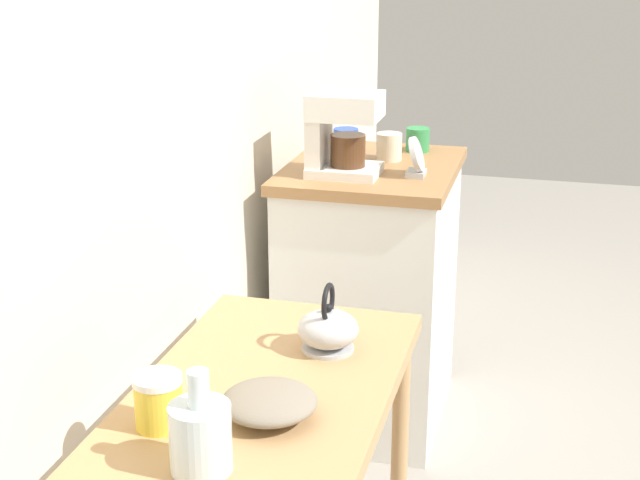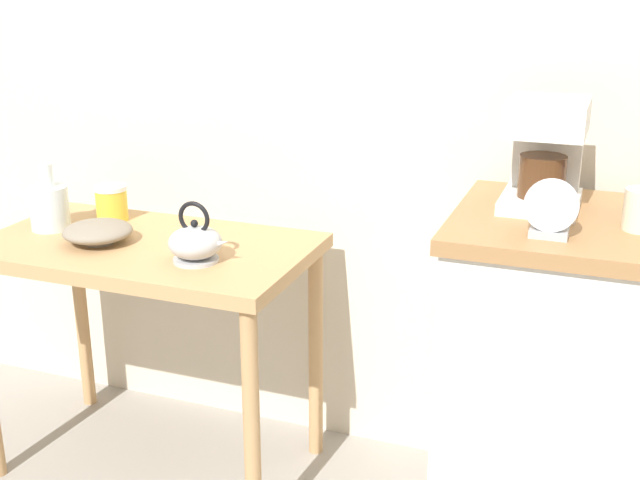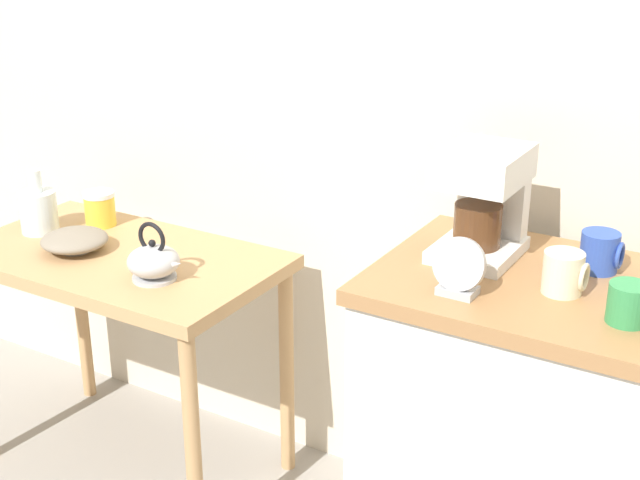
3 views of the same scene
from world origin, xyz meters
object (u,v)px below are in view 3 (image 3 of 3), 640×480
Objects in this scene: glass_carafe_vase at (38,210)px; canister_enamel at (100,208)px; teakettle at (154,261)px; bowl_stoneware at (75,240)px; mug_blue at (600,252)px; mug_tall_green at (629,304)px; coffee_maker at (484,196)px; table_clock at (459,270)px; mug_small_cream at (564,273)px.

canister_enamel is at bearing 48.54° from glass_carafe_vase.
bowl_stoneware is at bearing 173.72° from teakettle.
mug_blue reaches higher than bowl_stoneware.
glass_carafe_vase is (-0.21, 0.06, 0.04)m from bowl_stoneware.
canister_enamel is 1.23× the size of mug_tall_green.
teakettle reaches higher than bowl_stoneware.
coffee_maker reaches higher than canister_enamel.
canister_enamel is 0.87× the size of table_clock.
bowl_stoneware is 1.58m from mug_tall_green.
mug_tall_green is at bearing -1.54° from bowl_stoneware.
teakettle is at bearing -6.28° from bowl_stoneware.
mug_blue is at bearing 4.31° from glass_carafe_vase.
teakettle is 1.96× the size of mug_tall_green.
bowl_stoneware is 0.98× the size of glass_carafe_vase.
mug_blue is 1.04× the size of mug_tall_green.
glass_carafe_vase is at bearing 173.87° from table_clock.
mug_blue is at bearing 51.46° from table_clock.
table_clock reaches higher than mug_blue.
coffee_maker reaches higher than glass_carafe_vase.
canister_enamel is at bearing 150.85° from teakettle.
teakettle reaches higher than canister_enamel.
glass_carafe_vase is (-0.54, 0.10, 0.02)m from teakettle.
mug_blue is at bearing 11.33° from teakettle.
glass_carafe_vase is at bearing -175.69° from mug_blue.
coffee_maker reaches higher than mug_blue.
canister_enamel is at bearing 177.78° from coffee_maker.
glass_carafe_vase is at bearing 163.59° from bowl_stoneware.
bowl_stoneware is 0.34m from teakettle.
mug_small_cream is 0.17m from mug_tall_green.
glass_carafe_vase is 1.79m from mug_tall_green.
mug_small_cream is at bearing -1.12° from glass_carafe_vase.
mug_blue is 0.26m from mug_tall_green.
coffee_maker is 2.92× the size of mug_tall_green.
mug_blue is at bearing 7.95° from coffee_maker.
table_clock reaches higher than mug_small_cream.
teakettle is 0.67× the size of coffee_maker.
table_clock is at bearing -79.88° from coffee_maker.
table_clock is at bearing -128.54° from mug_blue.
table_clock is (-0.34, -0.05, 0.02)m from mug_tall_green.
glass_carafe_vase is 2.14× the size of mug_small_cream.
table_clock is at bearing -146.80° from mug_small_cream.
glass_carafe_vase reaches higher than teakettle.
canister_enamel is 1.18× the size of mug_small_cream.
canister_enamel is (0.12, 0.14, -0.02)m from glass_carafe_vase.
table_clock reaches higher than bowl_stoneware.
coffee_maker is (1.40, 0.09, 0.26)m from glass_carafe_vase.
teakettle is at bearing -29.15° from canister_enamel.
coffee_maker is at bearing 152.56° from mug_small_cream.
coffee_maker reaches higher than teakettle.
coffee_maker is at bearing 12.37° from teakettle.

